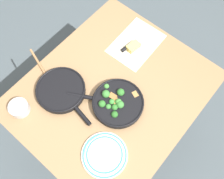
{
  "coord_description": "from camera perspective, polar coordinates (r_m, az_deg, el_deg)",
  "views": [
    {
      "loc": [
        -0.46,
        -0.39,
        2.13
      ],
      "look_at": [
        0.0,
        0.0,
        0.79
      ],
      "focal_mm": 40.0,
      "sensor_mm": 36.0,
      "label": 1
    }
  ],
  "objects": [
    {
      "name": "ground_plane",
      "position": [
        2.22,
        0.0,
        -8.3
      ],
      "size": [
        14.0,
        14.0,
        0.0
      ],
      "primitive_type": "plane",
      "color": "#424C51"
    },
    {
      "name": "dining_table_red",
      "position": [
        1.57,
        0.0,
        -1.58
      ],
      "size": [
        1.12,
        0.95,
        0.77
      ],
      "color": "olive",
      "rests_on": "ground_plane"
    },
    {
      "name": "skillet_broccoli",
      "position": [
        1.44,
        1.09,
        -2.99
      ],
      "size": [
        0.31,
        0.42,
        0.07
      ],
      "rotation": [
        0.0,
        0.0,
        2.08
      ],
      "color": "black",
      "rests_on": "dining_table_red"
    },
    {
      "name": "skillet_eggs",
      "position": [
        1.5,
        -11.55,
        -0.18
      ],
      "size": [
        0.29,
        0.42,
        0.04
      ],
      "rotation": [
        0.0,
        0.0,
        4.55
      ],
      "color": "black",
      "rests_on": "dining_table_red"
    },
    {
      "name": "wooden_spoon",
      "position": [
        1.58,
        -14.89,
        3.27
      ],
      "size": [
        0.13,
        0.34,
        0.02
      ],
      "rotation": [
        0.0,
        0.0,
        4.42
      ],
      "color": "#996B42",
      "rests_on": "dining_table_red"
    },
    {
      "name": "parchment_sheet",
      "position": [
        1.67,
        5.53,
        10.44
      ],
      "size": [
        0.36,
        0.26,
        0.0
      ],
      "color": "beige",
      "rests_on": "dining_table_red"
    },
    {
      "name": "grater_knife",
      "position": [
        1.65,
        4.68,
        10.4
      ],
      "size": [
        0.26,
        0.07,
        0.02
      ],
      "rotation": [
        0.0,
        0.0,
        6.11
      ],
      "color": "silver",
      "rests_on": "dining_table_red"
    },
    {
      "name": "cheese_block",
      "position": [
        1.63,
        4.9,
        9.76
      ],
      "size": [
        0.09,
        0.06,
        0.04
      ],
      "color": "#E0C15B",
      "rests_on": "dining_table_red"
    },
    {
      "name": "dinner_plate_stack",
      "position": [
        1.37,
        -1.72,
        -14.69
      ],
      "size": [
        0.25,
        0.25,
        0.03
      ],
      "color": "silver",
      "rests_on": "dining_table_red"
    },
    {
      "name": "prep_bowl_steel",
      "position": [
        1.52,
        -20.43,
        -3.98
      ],
      "size": [
        0.11,
        0.11,
        0.06
      ],
      "color": "#B7B7BC",
      "rests_on": "dining_table_red"
    }
  ]
}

